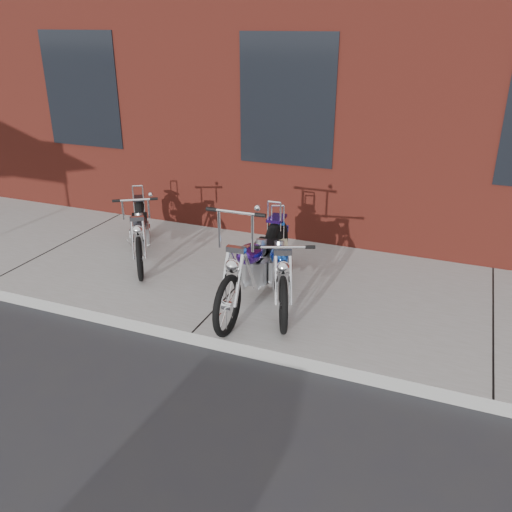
% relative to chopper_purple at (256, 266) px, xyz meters
% --- Properties ---
extents(ground, '(120.00, 120.00, 0.00)m').
position_rel_chopper_purple_xyz_m(ground, '(-0.34, -1.01, -0.57)').
color(ground, '#26262B').
rests_on(ground, ground).
extents(sidewalk, '(22.00, 3.00, 0.15)m').
position_rel_chopper_purple_xyz_m(sidewalk, '(-0.34, 0.49, -0.49)').
color(sidewalk, '#A2A2A2').
rests_on(sidewalk, ground).
extents(chopper_purple, '(0.57, 2.32, 1.30)m').
position_rel_chopper_purple_xyz_m(chopper_purple, '(0.00, 0.00, 0.00)').
color(chopper_purple, black).
rests_on(chopper_purple, sidewalk).
extents(chopper_blue, '(0.93, 2.05, 0.94)m').
position_rel_chopper_purple_xyz_m(chopper_blue, '(0.24, 0.16, -0.03)').
color(chopper_blue, black).
rests_on(chopper_blue, sidewalk).
extents(chopper_third, '(1.16, 1.75, 1.02)m').
position_rel_chopper_purple_xyz_m(chopper_third, '(-1.97, 0.55, -0.06)').
color(chopper_third, black).
rests_on(chopper_third, sidewalk).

